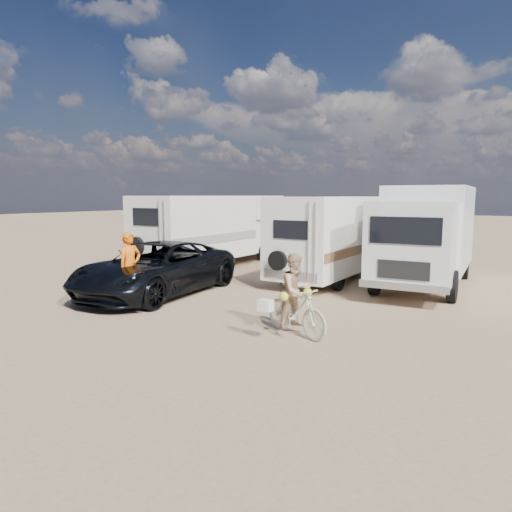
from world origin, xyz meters
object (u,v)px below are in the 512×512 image
Objects in this scene: box_truck at (425,237)px; bike_woman at (296,310)px; rider_man at (131,272)px; crate at (294,286)px; rv_main at (337,238)px; dark_suv at (156,269)px; bike_man at (131,288)px; cooler at (217,275)px; rv_left at (214,231)px; rider_woman at (296,299)px.

box_truck is 7.47m from bike_woman.
rider_man is 5.17m from crate.
crate is at bearing -92.86° from rv_main.
dark_suv is at bearing -141.16° from crate.
cooler is at bearing 9.23° from bike_man.
rv_left is at bearing 67.58° from bike_woman.
bike_man reaches higher than cooler.
rv_left reaches higher than rv_main.
dark_suv is at bearing 95.93° from bike_woman.
dark_suv is 2.80m from cooler.
rider_woman is 6.83m from cooler.
box_truck reaches higher than rider_man.
dark_suv is 3.14× the size of bike_woman.
rider_man is (0.00, 0.00, 0.48)m from bike_man.
dark_suv is 5.82m from rider_woman.
rv_main is 7.90m from bike_man.
rv_left is 6.39m from dark_suv.
box_truck reaches higher than dark_suv.
dark_suv is (-3.58, -5.78, -0.70)m from rv_main.
bike_man is (-6.44, -7.18, -1.23)m from box_truck.
rv_main is 7.55m from rider_woman.
dark_suv is at bearing 21.66° from rider_man.
rv_left is 18.89× the size of crate.
rv_main is at bearing -1.03° from rv_left.
bike_man is 2.90× the size of cooler.
rider_woman is 2.72× the size of cooler.
rv_main is 5.90m from rv_left.
box_truck is at bearing 1.77° from rv_main.
rv_main is at bearing 86.68° from crate.
rv_main is 16.88× the size of crate.
crate is at bearing 48.43° from rider_woman.
rider_woman is at bearing -82.67° from bike_man.
rv_main reaches higher than rider_woman.
bike_woman is (7.95, -7.37, -0.97)m from rv_left.
box_truck reaches higher than rider_woman.
bike_woman is (5.33, -0.12, 0.10)m from bike_man.
rv_main is at bearing 31.48° from cooler.
rv_left is 9.06m from box_truck.
cooler is at bearing -158.05° from box_truck.
dark_suv reaches higher than bike_man.
bike_woman is at bearing 0.00° from rider_woman.
rv_main is 7.58m from bike_woman.
rv_main is 1.00× the size of box_truck.
rider_man reaches higher than bike_man.
rider_woman is at bearing -61.95° from crate.
rv_left is 4.28× the size of bike_woman.
dark_suv reaches higher than bike_woman.
rv_left is 4.58× the size of bike_man.
rv_left reaches higher than crate.
rv_left reaches higher than rider_man.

